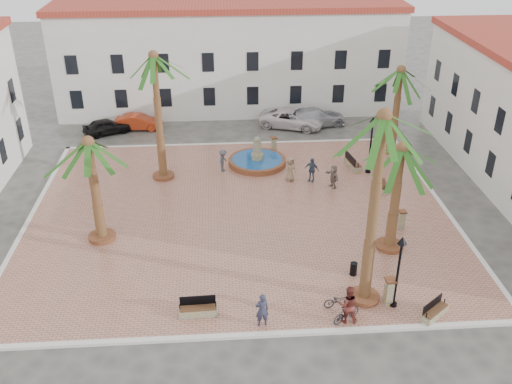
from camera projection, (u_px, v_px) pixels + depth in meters
ground at (240, 215)px, 35.78m from camera, size 120.00×120.00×0.00m
plaza at (240, 214)px, 35.74m from camera, size 26.00×22.00×0.15m
kerb_n at (234, 144)px, 45.40m from camera, size 26.30×0.30×0.16m
kerb_s at (251, 335)px, 26.08m from camera, size 26.30×0.30×0.16m
kerb_e at (442, 207)px, 36.54m from camera, size 0.30×22.30×0.16m
kerb_w at (29, 221)px, 34.94m from camera, size 0.30×22.30×0.16m
building_north at (229, 56)px, 51.09m from camera, size 30.40×7.40×9.50m
fountain at (257, 160)px, 41.85m from camera, size 4.22×4.22×2.18m
palm_nw at (154, 69)px, 36.43m from camera, size 4.87×4.87×8.96m
palm_sw at (90, 156)px, 30.64m from camera, size 5.12×5.12×6.43m
palm_s at (382, 137)px, 24.20m from camera, size 4.98×4.98×9.97m
palm_e at (400, 162)px, 29.78m from camera, size 5.03×5.03×6.50m
palm_ne at (400, 80)px, 41.37m from camera, size 4.95×4.95×6.76m
bench_s at (198, 310)px, 27.11m from camera, size 1.83×0.62×0.96m
bench_se at (435, 312)px, 27.02m from camera, size 1.59×1.40×0.86m
bench_e at (382, 186)px, 38.38m from camera, size 0.80×1.82×0.93m
bench_ne at (353, 164)px, 41.29m from camera, size 0.92×2.08×1.06m
lamppost_s at (400, 260)px, 26.56m from camera, size 0.43×0.43×3.98m
lamppost_e at (372, 135)px, 39.42m from camera, size 0.46×0.46×4.23m
bollard_se at (390, 291)px, 27.61m from camera, size 0.57×0.57×1.47m
bollard_n at (274, 145)px, 43.49m from camera, size 0.53×0.53×1.26m
bollard_e at (402, 220)px, 33.72m from camera, size 0.46×0.46×1.25m
litter_bin at (354, 269)px, 29.89m from camera, size 0.37×0.37×0.72m
cyclist_a at (262, 310)px, 26.19m from camera, size 0.72×0.55×1.77m
bicycle_a at (339, 300)px, 27.55m from camera, size 1.59×0.70×0.81m
cyclist_b at (348, 304)px, 26.39m from camera, size 1.01×0.82×1.95m
bicycle_b at (347, 313)px, 26.63m from camera, size 1.59×1.17×0.95m
pedestrian_fountain_a at (290, 169)px, 39.26m from camera, size 1.00×0.90×1.72m
pedestrian_fountain_b at (312, 170)px, 39.18m from camera, size 1.09×0.88×1.73m
pedestrian_north at (223, 161)px, 40.57m from camera, size 0.95×1.22×1.66m
pedestrian_east at (333, 177)px, 38.37m from camera, size 1.01×1.57×1.62m
car_black at (107, 126)px, 47.19m from camera, size 4.17×3.01×1.32m
car_red at (139, 122)px, 48.08m from camera, size 4.08×1.69×1.31m
car_silver at (315, 117)px, 48.78m from camera, size 5.60×3.06×1.54m
car_white at (292, 119)px, 48.48m from camera, size 5.95×4.17×1.51m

